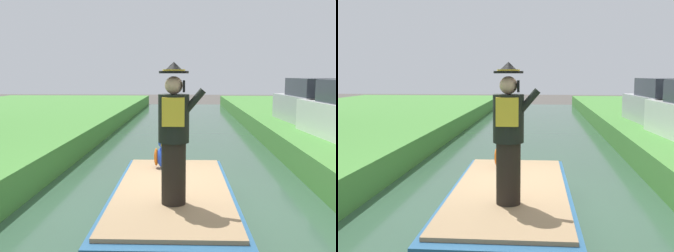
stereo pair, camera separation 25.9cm
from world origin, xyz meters
The scene contains 6 objects.
ground_plane centered at (0.00, 0.00, 0.00)m, with size 80.00×80.00×0.00m, color #4C4742.
canal_water centered at (0.00, 0.00, 0.05)m, with size 5.39×48.00×0.10m, color #33513D.
boat centered at (0.00, -0.44, 0.40)m, with size 1.86×4.23×0.61m.
person_pirate centered at (0.04, -1.20, 1.64)m, with size 0.61×0.42×1.85m.
parrot_plush centered at (-0.21, 0.80, 0.95)m, with size 0.36×0.35×0.57m.
parked_car_silver centered at (4.51, 7.43, 1.39)m, with size 1.95×4.10×1.50m.
Camera 1 is at (0.21, -6.30, 2.41)m, focal length 42.83 mm.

